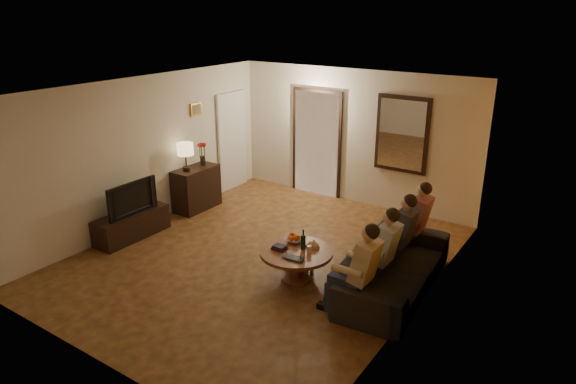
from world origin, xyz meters
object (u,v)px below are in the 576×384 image
Objects in this scene: dresser at (196,188)px; bowl at (294,240)px; dog at (301,254)px; wine_bottle at (303,239)px; person_b at (381,256)px; sofa at (395,266)px; tv at (129,197)px; person_a at (360,275)px; tv_stand at (132,225)px; laptop at (291,259)px; person_d at (414,225)px; coffee_table at (296,265)px; table_lamp at (186,157)px; person_c at (398,240)px.

dresser reaches higher than bowl.
dog is 0.38m from wine_bottle.
person_b is 1.35m from bowl.
sofa is at bearing -8.94° from dresser.
tv is 0.81× the size of person_b.
dog is (-1.34, -0.29, -0.07)m from sofa.
person_a is (4.24, -0.01, -0.12)m from tv.
tv_stand is 4.24× the size of wine_bottle.
dresser reaches higher than laptop.
person_d is (0.00, 1.20, 0.00)m from person_b.
wine_bottle is 0.94× the size of laptop.
coffee_table is (-1.17, 0.36, -0.38)m from person_a.
tv_stand is 2.96m from bowl.
tv_stand is at bearing -173.38° from coffee_table.
dresser is at bearing 159.54° from person_a.
table_lamp is 1.40m from tv.
table_lamp reaches higher than person_a.
tv is at bearing -90.00° from table_lamp.
person_c is at bearing -5.16° from dresser.
wine_bottle is at bearing -40.70° from dog.
table_lamp is 0.45× the size of person_c.
person_c reaches higher than sofa.
bowl is 0.57m from laptop.
person_c reaches higher than dog.
person_b is (4.24, -0.76, -0.48)m from table_lamp.
bowl is at bearing -15.07° from table_lamp.
person_b is at bearing 11.44° from coffee_table.
person_d reaches higher than wine_bottle.
person_b is 1.20m from person_d.
person_a and person_d have the same top height.
sofa is at bearing -78.38° from tv.
person_b reaches higher than dog.
dresser is at bearing 160.29° from wine_bottle.
dresser is 2.78× the size of laptop.
person_d is (0.00, 0.60, 0.00)m from person_c.
dog is (3.00, 0.60, -0.44)m from tv.
table_lamp is 0.23× the size of sofa.
person_c is 0.60m from person_d.
tv reaches higher than wine_bottle.
bowl is (-1.35, 0.58, -0.12)m from person_a.
dresser is 4.40m from sofa.
tv is 0.81× the size of person_d.
tv is 4.41m from person_c.
table_lamp is 4.34m from person_b.
person_c reaches higher than tv.
tv is 3.16m from wine_bottle.
bowl is (2.89, -1.00, 0.07)m from dresser.
dresser is 3.06m from bowl.
sofa is 7.20× the size of laptop.
person_a is at bearing -17.81° from table_lamp.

